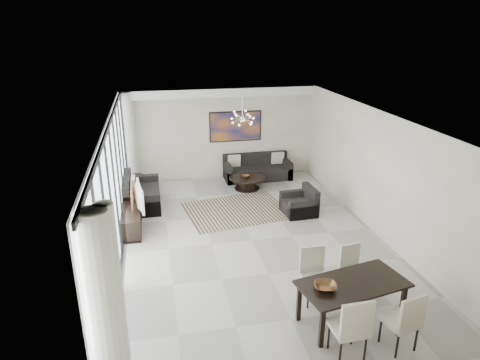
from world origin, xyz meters
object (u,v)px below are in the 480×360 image
object	(u,v)px
sofa_main	(257,170)
tv_console	(131,218)
television	(136,197)
coffee_table	(247,182)
dining_table	(353,287)

from	to	relation	value
sofa_main	tv_console	size ratio (longest dim) A/B	1.27
sofa_main	tv_console	distance (m)	4.81
tv_console	television	world-z (taller)	television
coffee_table	sofa_main	distance (m)	1.00
tv_console	television	xyz separation A→B (m)	(0.16, 0.00, 0.56)
coffee_table	dining_table	world-z (taller)	dining_table
coffee_table	sofa_main	size ratio (longest dim) A/B	0.51
television	dining_table	bearing A→B (deg)	-147.49
television	coffee_table	bearing A→B (deg)	-65.17
sofa_main	dining_table	xyz separation A→B (m)	(-0.16, -7.17, 0.40)
tv_console	television	bearing A→B (deg)	1.12
sofa_main	tv_console	world-z (taller)	sofa_main
sofa_main	television	distance (m)	4.72
sofa_main	television	size ratio (longest dim) A/B	2.06
television	dining_table	size ratio (longest dim) A/B	0.53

